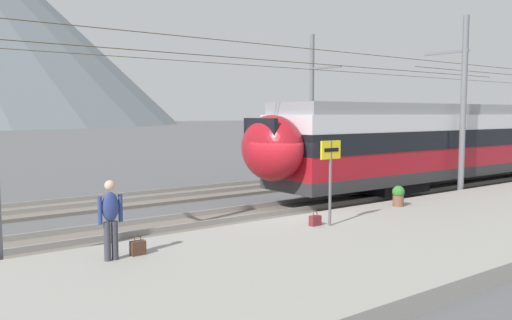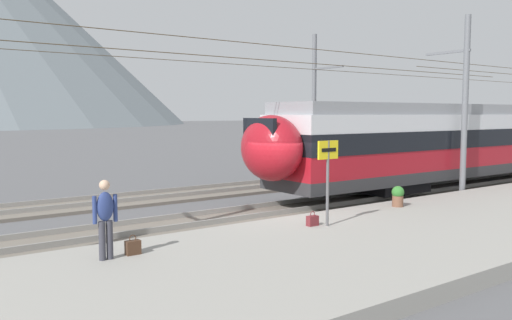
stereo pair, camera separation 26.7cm
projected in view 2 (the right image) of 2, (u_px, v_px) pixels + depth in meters
ground_plane at (280, 222)px, 16.66m from camera, size 400.00×400.00×0.00m
platform_slab at (381, 242)px, 13.27m from camera, size 120.00×6.49×0.38m
track_near at (259, 214)px, 17.57m from camera, size 120.00×3.00×0.28m
track_far at (184, 194)px, 21.85m from camera, size 120.00×3.00×0.28m
train_near_platform at (497, 138)px, 25.92m from camera, size 29.83×2.84×4.27m
catenary_mast_mid at (462, 102)px, 21.15m from camera, size 44.84×2.08×7.37m
catenary_mast_far_side at (316, 103)px, 28.27m from camera, size 44.84×2.32×7.71m
platform_sign at (328, 164)px, 14.12m from camera, size 0.70×0.08×2.33m
passenger_walking at (105, 215)px, 10.89m from camera, size 0.53×0.22×1.69m
handbag_beside_passenger at (133, 247)px, 11.35m from camera, size 0.32×0.18×0.44m
handbag_near_sign at (312, 221)px, 14.26m from camera, size 0.32×0.18×0.41m
potted_plant_platform_edge at (398, 195)px, 17.19m from camera, size 0.41×0.41×0.68m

